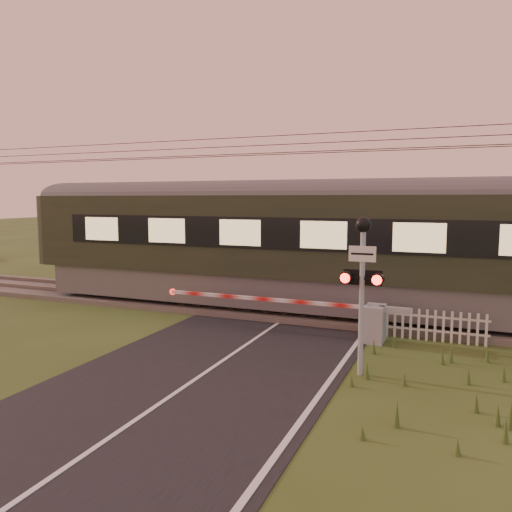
% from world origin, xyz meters
% --- Properties ---
extents(ground, '(160.00, 160.00, 0.00)m').
position_xyz_m(ground, '(0.00, 0.00, 0.00)').
color(ground, '#334219').
rests_on(ground, ground).
extents(road, '(6.00, 140.00, 0.03)m').
position_xyz_m(road, '(0.02, -0.23, 0.01)').
color(road, black).
rests_on(road, ground).
extents(track_bed, '(140.00, 3.40, 0.39)m').
position_xyz_m(track_bed, '(0.00, 6.50, 0.07)').
color(track_bed, '#47423D').
rests_on(track_bed, ground).
extents(overhead_wires, '(120.00, 0.62, 0.62)m').
position_xyz_m(overhead_wires, '(0.00, 6.50, 5.72)').
color(overhead_wires, black).
rests_on(overhead_wires, ground).
extents(boom_gate, '(7.54, 0.79, 1.05)m').
position_xyz_m(boom_gate, '(2.73, 3.96, 0.59)').
color(boom_gate, gray).
rests_on(boom_gate, ground).
extents(crossing_signal, '(0.91, 0.36, 3.57)m').
position_xyz_m(crossing_signal, '(3.28, 1.16, 2.46)').
color(crossing_signal, gray).
rests_on(crossing_signal, ground).
extents(picket_fence, '(2.82, 0.07, 0.89)m').
position_xyz_m(picket_fence, '(4.72, 4.60, 0.45)').
color(picket_fence, silver).
rests_on(picket_fence, ground).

